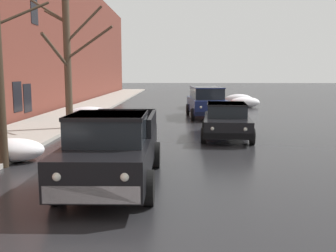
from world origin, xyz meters
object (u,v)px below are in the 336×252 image
pickup_truck_black_approaching_near_lane (113,148)px  sedan_black_parked_kerbside_close (226,120)px  sedan_red_parked_far_down_block (204,98)px  bare_tree_mid_block (68,60)px  suv_darkblue_parked_kerbside_mid (206,101)px

pickup_truck_black_approaching_near_lane → sedan_black_parked_kerbside_close: size_ratio=1.22×
pickup_truck_black_approaching_near_lane → sedan_black_parked_kerbside_close: pickup_truck_black_approaching_near_lane is taller
sedan_black_parked_kerbside_close → sedan_red_parked_far_down_block: (0.06, 13.19, 0.00)m
sedan_red_parked_far_down_block → bare_tree_mid_block: bearing=-121.3°
pickup_truck_black_approaching_near_lane → suv_darkblue_parked_kerbside_mid: size_ratio=1.05×
suv_darkblue_parked_kerbside_mid → bare_tree_mid_block: bearing=-140.1°
bare_tree_mid_block → pickup_truck_black_approaching_near_lane: bare_tree_mid_block is taller
sedan_red_parked_far_down_block → pickup_truck_black_approaching_near_lane: bearing=-100.3°
sedan_black_parked_kerbside_close → sedan_red_parked_far_down_block: size_ratio=0.98×
sedan_black_parked_kerbside_close → bare_tree_mid_block: bearing=165.6°
bare_tree_mid_block → pickup_truck_black_approaching_near_lane: size_ratio=1.14×
suv_darkblue_parked_kerbside_mid → sedan_red_parked_far_down_block: 5.89m
bare_tree_mid_block → sedan_red_parked_far_down_block: (6.94, 11.43, -2.44)m
pickup_truck_black_approaching_near_lane → suv_darkblue_parked_kerbside_mid: (3.30, 13.85, 0.11)m
pickup_truck_black_approaching_near_lane → sedan_black_parked_kerbside_close: (3.53, 6.53, -0.13)m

